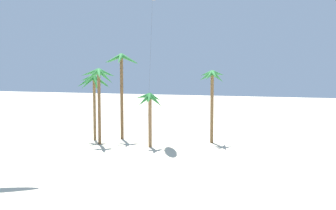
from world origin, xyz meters
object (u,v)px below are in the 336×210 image
palm_tree_2 (121,70)px  palm_tree_3 (149,104)px  palm_tree_4 (212,84)px  palm_tree_1 (94,86)px  palm_tree_0 (99,82)px

palm_tree_2 → palm_tree_3: 7.67m
palm_tree_2 → palm_tree_3: bearing=-31.8°
palm_tree_3 → palm_tree_4: bearing=41.6°
palm_tree_1 → palm_tree_4: 14.89m
palm_tree_1 → palm_tree_2: bearing=36.0°
palm_tree_0 → palm_tree_3: 6.76m
palm_tree_1 → palm_tree_4: size_ratio=0.94×
palm_tree_3 → palm_tree_2: bearing=148.2°
palm_tree_1 → palm_tree_3: 8.74m
palm_tree_0 → palm_tree_1: 3.11m
palm_tree_0 → palm_tree_2: 4.56m
palm_tree_0 → palm_tree_2: bearing=80.9°
palm_tree_3 → palm_tree_4: size_ratio=0.70×
palm_tree_3 → palm_tree_4: palm_tree_4 is taller
palm_tree_1 → palm_tree_4: palm_tree_4 is taller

